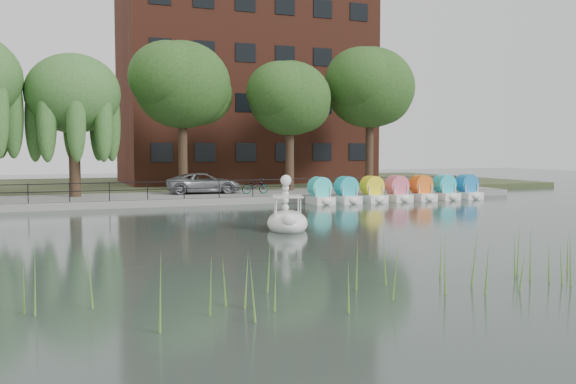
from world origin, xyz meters
TOP-DOWN VIEW (x-y plane):
  - ground_plane at (0.00, 0.00)m, footprint 120.00×120.00m
  - promenade at (0.00, 16.00)m, footprint 40.00×6.00m
  - kerb at (0.00, 13.05)m, footprint 40.00×0.25m
  - land_strip at (0.00, 30.00)m, footprint 60.00×22.00m
  - railing at (0.00, 13.25)m, footprint 32.00×0.05m
  - apartment_building at (7.00, 29.97)m, footprint 20.00×10.07m
  - willow_mid at (-7.50, 17.00)m, footprint 5.32×5.32m
  - broadleaf_center at (-1.00, 18.00)m, footprint 6.00×6.00m
  - broadleaf_right at (6.00, 17.50)m, footprint 5.40×5.40m
  - broadleaf_far at (12.50, 18.50)m, footprint 6.30×6.30m
  - minivan at (0.01, 16.73)m, footprint 2.83×5.41m
  - bicycle at (2.82, 15.27)m, footprint 0.77×1.77m
  - swan_boat at (-0.54, 1.47)m, footprint 2.27×2.87m
  - pedal_boat_row at (10.59, 11.58)m, footprint 11.35×1.70m
  - reed_bank at (2.00, -9.50)m, footprint 24.00×2.40m

SIDE VIEW (x-z plane):
  - ground_plane at x=0.00m, z-range 0.00..0.00m
  - land_strip at x=0.00m, z-range 0.00..0.36m
  - promenade at x=0.00m, z-range 0.00..0.40m
  - kerb at x=0.00m, z-range 0.00..0.40m
  - swan_boat at x=-0.54m, z-range -0.60..1.53m
  - reed_bank at x=2.00m, z-range 0.00..1.20m
  - pedal_boat_row at x=10.59m, z-range -0.09..1.31m
  - bicycle at x=2.82m, z-range 0.40..1.40m
  - minivan at x=0.01m, z-range 0.40..1.85m
  - railing at x=0.00m, z-range 0.65..1.65m
  - willow_mid at x=-7.50m, z-range 2.17..10.32m
  - broadleaf_right at x=6.00m, z-range 2.22..10.55m
  - broadleaf_center at x=-1.00m, z-range 2.44..11.69m
  - broadleaf_far at x=12.50m, z-range 2.54..12.25m
  - apartment_building at x=7.00m, z-range 0.36..18.36m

